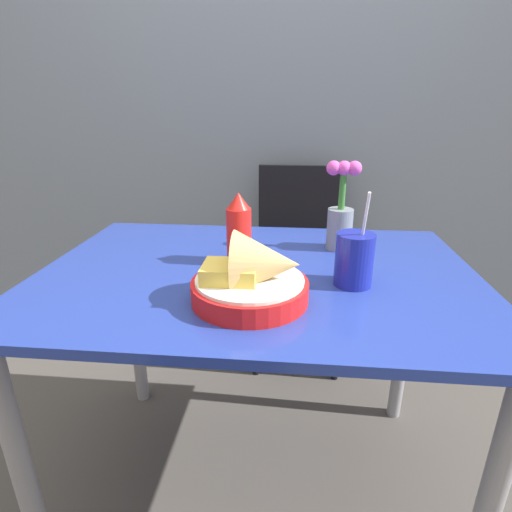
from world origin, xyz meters
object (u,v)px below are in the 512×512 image
chair_far_window (299,246)px  drink_cup (354,261)px  flower_vase (341,214)px  ketchup_bottle (239,230)px  food_basket (256,278)px

chair_far_window → drink_cup: size_ratio=3.81×
flower_vase → ketchup_bottle: bearing=-152.8°
drink_cup → flower_vase: size_ratio=0.89×
ketchup_bottle → flower_vase: bearing=27.2°
chair_far_window → ketchup_bottle: ketchup_bottle is taller
ketchup_bottle → flower_vase: size_ratio=0.75×
food_basket → flower_vase: (0.22, 0.37, 0.05)m
food_basket → flower_vase: 0.44m
flower_vase → drink_cup: bearing=-88.0°
chair_far_window → drink_cup: bearing=-82.5°
ketchup_bottle → drink_cup: 0.32m
food_basket → ketchup_bottle: size_ratio=1.33×
ketchup_bottle → drink_cup: size_ratio=0.84×
ketchup_bottle → flower_vase: 0.32m
food_basket → flower_vase: flower_vase is taller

